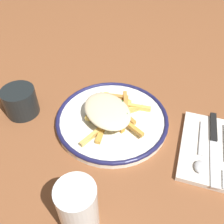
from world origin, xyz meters
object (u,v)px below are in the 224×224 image
plate (112,119)px  knife (214,140)px  coffee_mug (20,101)px  napkin (213,149)px  water_glass (78,208)px  spoon (201,154)px  fries_heap (110,111)px

plate → knife: (-0.24, -0.02, 0.00)m
knife → coffee_mug: size_ratio=1.96×
napkin → water_glass: 0.33m
spoon → plate: bearing=-8.3°
knife → coffee_mug: bearing=8.9°
napkin → water_glass: (0.20, 0.26, 0.05)m
coffee_mug → fries_heap: bearing=-167.5°
plate → water_glass: 0.26m
plate → spoon: (-0.22, 0.03, 0.01)m
knife → spoon: 0.06m
water_glass → coffee_mug: bearing=-36.5°
plate → knife: bearing=-174.9°
fries_heap → spoon: bearing=172.5°
napkin → coffee_mug: bearing=6.6°
spoon → coffee_mug: size_ratio=1.42×
knife → water_glass: water_glass is taller
fries_heap → spoon: (-0.22, 0.03, -0.02)m
fries_heap → coffee_mug: coffee_mug is taller
knife → napkin: bearing=97.5°
plate → spoon: spoon is taller
knife → coffee_mug: (0.47, 0.07, 0.02)m
plate → coffee_mug: size_ratio=2.60×
knife → coffee_mug: coffee_mug is taller
fries_heap → napkin: size_ratio=0.97×
fries_heap → knife: fries_heap is taller
fries_heap → coffee_mug: size_ratio=1.79×
knife → water_glass: (0.20, 0.27, 0.04)m
spoon → coffee_mug: (0.45, 0.02, 0.02)m
knife → water_glass: size_ratio=1.86×
plate → water_glass: bearing=99.2°
plate → napkin: plate is taller
plate → water_glass: water_glass is taller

